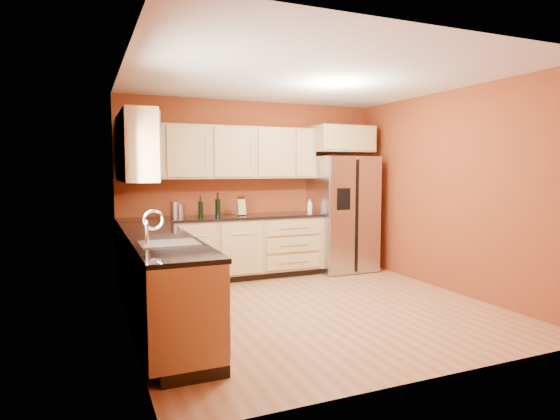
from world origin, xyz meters
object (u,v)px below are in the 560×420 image
at_px(knife_block, 241,208).
at_px(refrigerator, 342,214).
at_px(wine_bottle_a, 218,205).
at_px(canister_left, 180,211).
at_px(soap_dispenser, 310,206).

bearing_deg(knife_block, refrigerator, -5.60).
bearing_deg(refrigerator, wine_bottle_a, 178.75).
distance_m(refrigerator, canister_left, 2.52).
relative_size(refrigerator, knife_block, 7.83).
bearing_deg(soap_dispenser, wine_bottle_a, 178.33).
distance_m(canister_left, soap_dispenser, 1.94).
bearing_deg(refrigerator, knife_block, 177.23).
xyz_separation_m(refrigerator, canister_left, (-2.51, 0.09, 0.12)).
relative_size(canister_left, soap_dispenser, 0.87).
bearing_deg(wine_bottle_a, canister_left, 175.09).
xyz_separation_m(wine_bottle_a, knife_block, (0.35, 0.04, -0.06)).
relative_size(refrigerator, soap_dispenser, 8.49).
xyz_separation_m(canister_left, wine_bottle_a, (0.52, -0.04, 0.08)).
xyz_separation_m(wine_bottle_a, soap_dispenser, (1.42, -0.04, -0.07)).
distance_m(refrigerator, knife_block, 1.65).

